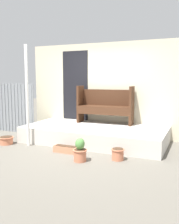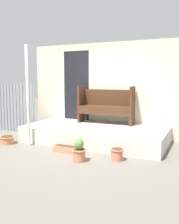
{
  "view_description": "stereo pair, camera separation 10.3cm",
  "coord_description": "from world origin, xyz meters",
  "px_view_note": "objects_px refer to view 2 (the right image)",
  "views": [
    {
      "loc": [
        2.52,
        -4.91,
        1.61
      ],
      "look_at": [
        0.23,
        0.3,
        0.85
      ],
      "focal_mm": 40.0,
      "sensor_mm": 36.0,
      "label": 1
    },
    {
      "loc": [
        2.61,
        -4.86,
        1.61
      ],
      "look_at": [
        0.23,
        0.3,
        0.85
      ],
      "focal_mm": 40.0,
      "sensor_mm": 36.0,
      "label": 2
    }
  ],
  "objects_px": {
    "planter_box_rect": "(66,149)",
    "support_post": "(28,96)",
    "bench": "(106,104)",
    "flower_pot_left": "(7,140)",
    "flower_pot_middle": "(79,151)",
    "flower_pot_right": "(117,154)"
  },
  "relations": [
    {
      "from": "planter_box_rect",
      "to": "bench",
      "type": "bearing_deg",
      "value": 80.13
    },
    {
      "from": "flower_pot_left",
      "to": "planter_box_rect",
      "type": "relative_size",
      "value": 0.66
    },
    {
      "from": "support_post",
      "to": "bench",
      "type": "bearing_deg",
      "value": 47.99
    },
    {
      "from": "support_post",
      "to": "bench",
      "type": "distance_m",
      "value": 2.1
    },
    {
      "from": "bench",
      "to": "planter_box_rect",
      "type": "relative_size",
      "value": 2.78
    },
    {
      "from": "bench",
      "to": "flower_pot_right",
      "type": "bearing_deg",
      "value": -64.43
    },
    {
      "from": "flower_pot_middle",
      "to": "flower_pot_right",
      "type": "relative_size",
      "value": 1.73
    },
    {
      "from": "bench",
      "to": "flower_pot_middle",
      "type": "bearing_deg",
      "value": -85.45
    },
    {
      "from": "planter_box_rect",
      "to": "support_post",
      "type": "bearing_deg",
      "value": 172.95
    },
    {
      "from": "support_post",
      "to": "flower_pot_left",
      "type": "xyz_separation_m",
      "value": [
        -0.6,
        -0.1,
        -1.09
      ]
    },
    {
      "from": "support_post",
      "to": "flower_pot_middle",
      "type": "relative_size",
      "value": 5.11
    },
    {
      "from": "flower_pot_middle",
      "to": "bench",
      "type": "bearing_deg",
      "value": 96.69
    },
    {
      "from": "support_post",
      "to": "flower_pot_right",
      "type": "bearing_deg",
      "value": -3.99
    },
    {
      "from": "flower_pot_left",
      "to": "flower_pot_right",
      "type": "height_order",
      "value": "flower_pot_right"
    },
    {
      "from": "bench",
      "to": "flower_pot_right",
      "type": "relative_size",
      "value": 5.63
    },
    {
      "from": "support_post",
      "to": "bench",
      "type": "height_order",
      "value": "support_post"
    },
    {
      "from": "bench",
      "to": "planter_box_rect",
      "type": "bearing_deg",
      "value": -102.01
    },
    {
      "from": "support_post",
      "to": "planter_box_rect",
      "type": "bearing_deg",
      "value": -7.05
    },
    {
      "from": "flower_pot_right",
      "to": "planter_box_rect",
      "type": "relative_size",
      "value": 0.49
    },
    {
      "from": "flower_pot_right",
      "to": "flower_pot_middle",
      "type": "bearing_deg",
      "value": -150.24
    },
    {
      "from": "bench",
      "to": "flower_pot_left",
      "type": "height_order",
      "value": "bench"
    },
    {
      "from": "flower_pot_right",
      "to": "flower_pot_left",
      "type": "bearing_deg",
      "value": 178.86
    }
  ]
}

